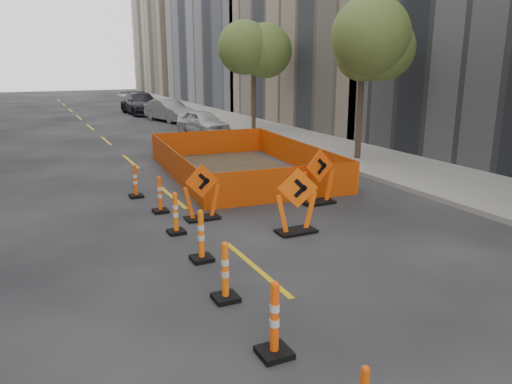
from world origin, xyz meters
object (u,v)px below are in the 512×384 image
channelizer_4 (225,271)px  channelizer_7 (160,194)px  channelizer_3 (275,319)px  chevron_sign_left (202,192)px  channelizer_6 (176,213)px  parked_car_near (203,122)px  channelizer_5 (201,235)px  parked_car_mid (169,110)px  chevron_sign_right (319,177)px  parked_car_far (141,103)px  chevron_sign_center (297,201)px  channelizer_8 (135,181)px

channelizer_4 → channelizer_7: channelizer_4 is taller
channelizer_3 → chevron_sign_left: 6.42m
channelizer_6 → parked_car_near: 16.81m
channelizer_5 → chevron_sign_left: (0.94, 2.63, 0.19)m
channelizer_5 → channelizer_7: (0.11, 3.69, -0.04)m
parked_car_mid → channelizer_4: bearing=-117.5°
chevron_sign_left → chevron_sign_right: (3.52, -0.02, 0.06)m
channelizer_5 → parked_car_near: (6.22, 17.46, 0.12)m
parked_car_mid → parked_car_far: 5.64m
channelizer_3 → parked_car_far: 33.97m
chevron_sign_center → parked_car_mid: bearing=100.5°
channelizer_3 → channelizer_8: channelizer_3 is taller
channelizer_6 → chevron_sign_right: (4.45, 0.76, 0.29)m
chevron_sign_left → parked_car_far: bearing=81.4°
chevron_sign_left → parked_car_mid: 22.18m
channelizer_6 → parked_car_near: size_ratio=0.26×
channelizer_5 → channelizer_7: 3.69m
parked_car_near → channelizer_6: bearing=-122.8°
channelizer_3 → parked_car_near: (6.44, 21.15, 0.10)m
chevron_sign_left → chevron_sign_center: chevron_sign_center is taller
parked_car_near → channelizer_5: bearing=-120.7°
channelizer_3 → parked_car_near: 22.11m
chevron_sign_center → channelizer_4: bearing=-119.4°
parked_car_far → channelizer_8: bearing=-105.4°
channelizer_8 → parked_car_far: 24.91m
channelizer_4 → parked_car_far: size_ratio=0.19×
channelizer_6 → parked_car_far: (5.54, 27.94, 0.30)m
chevron_sign_left → channelizer_5: bearing=-108.6°
channelizer_7 → chevron_sign_center: size_ratio=0.64×
channelizer_6 → chevron_sign_center: 2.88m
parked_car_near → chevron_sign_right: bearing=-107.9°
parked_car_near → channelizer_3: bearing=-118.1°
channelizer_4 → chevron_sign_right: bearing=43.6°
channelizer_7 → parked_car_mid: (6.05, 20.49, 0.22)m
channelizer_6 → chevron_sign_center: bearing=-24.3°
channelizer_3 → channelizer_6: channelizer_3 is taller
parked_car_mid → channelizer_3: bearing=-116.6°
chevron_sign_right → parked_car_mid: chevron_sign_right is taller
chevron_sign_right → channelizer_5: bearing=-158.1°
channelizer_5 → chevron_sign_left: chevron_sign_left is taller
channelizer_5 → chevron_sign_right: bearing=30.3°
channelizer_6 → chevron_sign_right: chevron_sign_right is taller
channelizer_8 → chevron_sign_right: 5.47m
parked_car_mid → parked_car_far: bearing=82.6°
chevron_sign_left → parked_car_mid: chevron_sign_left is taller
channelizer_7 → channelizer_4: bearing=-93.4°
channelizer_5 → channelizer_7: size_ratio=1.08×
channelizer_5 → channelizer_6: size_ratio=1.08×
channelizer_7 → channelizer_8: bearing=98.1°
chevron_sign_center → parked_car_near: bearing=97.0°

